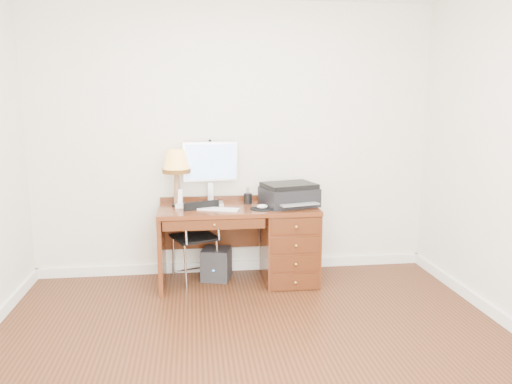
{
  "coord_description": "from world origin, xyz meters",
  "views": [
    {
      "loc": [
        -0.42,
        -3.24,
        1.75
      ],
      "look_at": [
        0.15,
        1.2,
        0.93
      ],
      "focal_mm": 35.0,
      "sensor_mm": 36.0,
      "label": 1
    }
  ],
  "objects": [
    {
      "name": "equipment_box",
      "position": [
        -0.21,
        1.5,
        0.16
      ],
      "size": [
        0.33,
        0.33,
        0.31
      ],
      "primitive_type": "cube",
      "rotation": [
        0.0,
        0.0,
        -0.26
      ],
      "color": "black",
      "rests_on": "ground"
    },
    {
      "name": "ground",
      "position": [
        0.0,
        0.0,
        0.0
      ],
      "size": [
        4.0,
        4.0,
        0.0
      ],
      "primitive_type": "plane",
      "color": "#35190C",
      "rests_on": "ground"
    },
    {
      "name": "room_shell",
      "position": [
        0.0,
        0.63,
        0.05
      ],
      "size": [
        4.0,
        4.0,
        4.0
      ],
      "color": "silver",
      "rests_on": "ground"
    },
    {
      "name": "pen_cup",
      "position": [
        0.11,
        1.53,
        0.8
      ],
      "size": [
        0.08,
        0.08,
        0.1
      ],
      "primitive_type": "cylinder",
      "color": "black",
      "rests_on": "desk"
    },
    {
      "name": "monitor",
      "position": [
        -0.25,
        1.59,
        1.13
      ],
      "size": [
        0.53,
        0.19,
        0.6
      ],
      "rotation": [
        0.0,
        0.0,
        0.09
      ],
      "color": "silver",
      "rests_on": "desk"
    },
    {
      "name": "leg_lamp",
      "position": [
        -0.57,
        1.5,
        1.15
      ],
      "size": [
        0.27,
        0.27,
        0.54
      ],
      "color": "black",
      "rests_on": "desk"
    },
    {
      "name": "desk",
      "position": [
        0.32,
        1.4,
        0.41
      ],
      "size": [
        1.5,
        0.67,
        0.75
      ],
      "color": "#5C2813",
      "rests_on": "ground"
    },
    {
      "name": "phone",
      "position": [
        -0.54,
        1.43,
        0.8
      ],
      "size": [
        0.1,
        0.1,
        0.17
      ],
      "rotation": [
        0.0,
        0.0,
        -0.3
      ],
      "color": "white",
      "rests_on": "desk"
    },
    {
      "name": "chair",
      "position": [
        -0.42,
        1.44,
        0.5
      ],
      "size": [
        0.51,
        0.51,
        0.83
      ],
      "rotation": [
        0.0,
        0.0,
        0.38
      ],
      "color": "black",
      "rests_on": "ground"
    },
    {
      "name": "mouse_pad",
      "position": [
        0.22,
        1.27,
        0.76
      ],
      "size": [
        0.23,
        0.23,
        0.05
      ],
      "color": "black",
      "rests_on": "desk"
    },
    {
      "name": "keyboard",
      "position": [
        -0.19,
        1.29,
        0.76
      ],
      "size": [
        0.4,
        0.23,
        0.01
      ],
      "primitive_type": "cube",
      "rotation": [
        0.0,
        0.0,
        -0.34
      ],
      "color": "white",
      "rests_on": "desk"
    },
    {
      "name": "printer",
      "position": [
        0.49,
        1.39,
        0.86
      ],
      "size": [
        0.58,
        0.5,
        0.22
      ],
      "rotation": [
        0.0,
        0.0,
        0.26
      ],
      "color": "black",
      "rests_on": "desk"
    }
  ]
}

